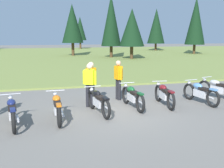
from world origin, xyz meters
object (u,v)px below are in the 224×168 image
Objects in this scene: rider_in_hivis_vest at (90,83)px; rider_checking_bike at (91,80)px; rider_with_back_turned at (118,78)px; motorcycle_silver at (218,88)px; motorcycle_sky_blue at (200,92)px; motorcycle_british_green at (132,96)px; motorcycle_black at (98,101)px; motorcycle_navy at (12,112)px; motorcycle_maroon at (164,94)px; motorcycle_orange at (57,107)px.

rider_in_hivis_vest is 0.56m from rider_checking_bike.
rider_checking_bike is (-1.22, -0.34, 0.00)m from rider_with_back_turned.
motorcycle_sky_blue is at bearing -155.47° from motorcycle_silver.
rider_with_back_turned is at bearing 168.20° from motorcycle_silver.
motorcycle_british_green is 1.69m from rider_in_hivis_vest.
motorcycle_sky_blue is 1.25× the size of rider_with_back_turned.
motorcycle_silver is (5.46, 0.94, 0.00)m from motorcycle_black.
motorcycle_navy is 5.59m from motorcycle_maroon.
motorcycle_sky_blue is at bearing -0.41° from motorcycle_british_green.
motorcycle_british_green is at bearing 14.08° from motorcycle_navy.
rider_with_back_turned is 1.27m from rider_checking_bike.
motorcycle_british_green is 1.26× the size of rider_with_back_turned.
motorcycle_black is 1.46m from motorcycle_british_green.
motorcycle_sky_blue is (1.56, -0.04, 0.00)m from motorcycle_maroon.
motorcycle_sky_blue is at bearing -1.55° from motorcycle_maroon.
rider_in_hivis_vest is at bearing -106.06° from rider_checking_bike.
motorcycle_british_green is at bearing 16.57° from motorcycle_orange.
motorcycle_sky_blue is at bearing -25.31° from rider_with_back_turned.
motorcycle_maroon is at bearing 11.80° from motorcycle_orange.
motorcycle_british_green is 2.86m from motorcycle_sky_blue.
rider_in_hivis_vest is at bearing 160.97° from motorcycle_british_green.
motorcycle_orange and motorcycle_silver have the same top height.
motorcycle_navy is 1.36m from motorcycle_orange.
motorcycle_orange is at bearing -168.77° from motorcycle_silver.
rider_checking_bike is (1.46, 1.91, 0.51)m from motorcycle_orange.
rider_with_back_turned is at bearing 136.51° from motorcycle_maroon.
motorcycle_maroon is at bearing -10.09° from rider_in_hivis_vest.
motorcycle_sky_blue is 3.37m from rider_with_back_turned.
motorcycle_maroon is 1.26× the size of rider_checking_bike.
motorcycle_silver is at bearing 24.53° from motorcycle_sky_blue.
motorcycle_black is 1.03× the size of motorcycle_silver.
motorcycle_black is at bearing -124.53° from rider_with_back_turned.
motorcycle_orange is 5.76m from motorcycle_sky_blue.
motorcycle_navy is 1.00× the size of motorcycle_maroon.
motorcycle_silver is 5.61m from rider_in_hivis_vest.
motorcycle_navy and motorcycle_maroon have the same top height.
motorcycle_orange is 1.00× the size of motorcycle_maroon.
motorcycle_orange and motorcycle_black have the same top height.
motorcycle_orange is 1.26× the size of rider_with_back_turned.
motorcycle_navy is 1.25× the size of rider_in_hivis_vest.
rider_with_back_turned is (-0.15, 1.40, 0.51)m from motorcycle_british_green.
motorcycle_navy is 8.39m from motorcycle_silver.
motorcycle_orange is 1.00× the size of motorcycle_black.
motorcycle_silver is at bearing 7.37° from motorcycle_british_green.
motorcycle_navy and motorcycle_british_green have the same top height.
rider_checking_bike is at bearing -164.39° from rider_with_back_turned.
rider_in_hivis_vest is (-2.84, 0.51, 0.51)m from motorcycle_maroon.
rider_in_hivis_vest reaches higher than motorcycle_sky_blue.
rider_with_back_turned reaches higher than motorcycle_british_green.
rider_checking_bike is (0.03, 1.48, 0.51)m from motorcycle_black.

